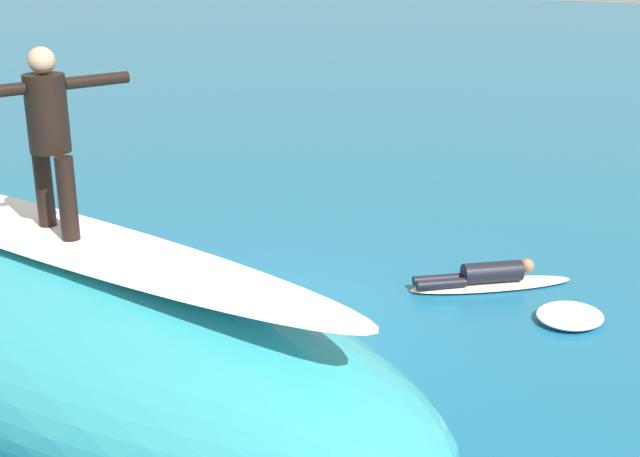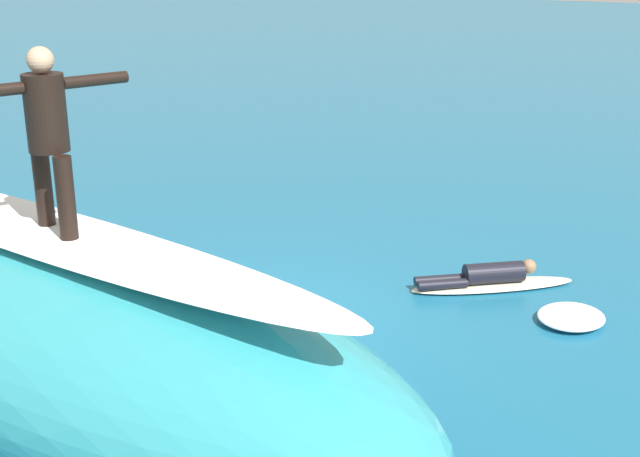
% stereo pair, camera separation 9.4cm
% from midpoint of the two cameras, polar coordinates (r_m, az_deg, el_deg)
% --- Properties ---
extents(ground_plane, '(120.00, 120.00, 0.00)m').
position_cam_midpoint_polar(ground_plane, '(10.79, -3.52, -6.22)').
color(ground_plane, '#196084').
extents(wave_crest, '(8.79, 3.90, 1.97)m').
position_cam_midpoint_polar(wave_crest, '(8.62, -16.94, -6.60)').
color(wave_crest, teal).
rests_on(wave_crest, ground_plane).
extents(wave_foam_lip, '(7.30, 1.86, 0.08)m').
position_cam_midpoint_polar(wave_foam_lip, '(8.25, -17.61, -0.17)').
color(wave_foam_lip, white).
rests_on(wave_foam_lip, wave_crest).
extents(surfboard_riding, '(2.12, 1.19, 0.08)m').
position_cam_midpoint_polar(surfboard_riding, '(8.10, -16.80, -0.45)').
color(surfboard_riding, '#E0563D').
rests_on(surfboard_riding, wave_crest).
extents(surfer_riding, '(0.66, 1.51, 1.67)m').
position_cam_midpoint_polar(surfer_riding, '(7.84, -17.49, 6.51)').
color(surfer_riding, black).
rests_on(surfer_riding, surfboard_riding).
extents(surfboard_paddling, '(2.09, 1.87, 0.07)m').
position_cam_midpoint_polar(surfboard_paddling, '(12.00, 11.74, -3.75)').
color(surfboard_paddling, '#EAE5C6').
rests_on(surfboard_paddling, ground_plane).
extents(surfer_paddling, '(1.43, 1.25, 0.31)m').
position_cam_midpoint_polar(surfer_paddling, '(11.89, 11.21, -3.04)').
color(surfer_paddling, black).
rests_on(surfer_paddling, surfboard_paddling).
extents(foam_patch_near, '(1.19, 1.20, 0.15)m').
position_cam_midpoint_polar(foam_patch_near, '(9.07, -17.44, -11.81)').
color(foam_patch_near, white).
rests_on(foam_patch_near, ground_plane).
extents(foam_patch_mid, '(1.27, 1.30, 0.10)m').
position_cam_midpoint_polar(foam_patch_mid, '(9.09, 0.30, -10.96)').
color(foam_patch_mid, white).
rests_on(foam_patch_mid, ground_plane).
extents(foam_patch_far, '(0.99, 1.05, 0.16)m').
position_cam_midpoint_polar(foam_patch_far, '(11.18, 16.72, -5.69)').
color(foam_patch_far, white).
rests_on(foam_patch_far, ground_plane).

